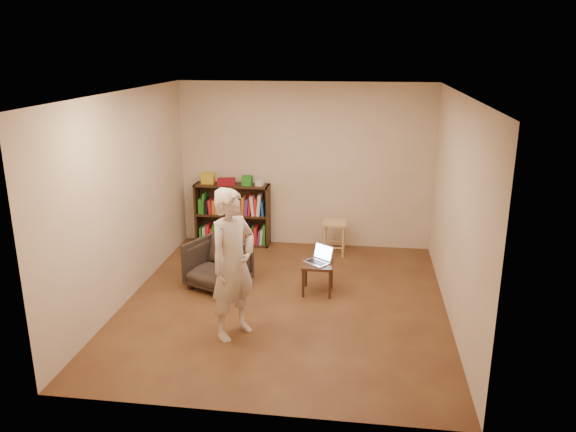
# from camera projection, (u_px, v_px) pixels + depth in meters

# --- Properties ---
(floor) EXTENTS (4.50, 4.50, 0.00)m
(floor) POSITION_uv_depth(u_px,v_px,m) (285.00, 303.00, 7.09)
(floor) COLOR #4B2618
(floor) RESTS_ON ground
(ceiling) EXTENTS (4.50, 4.50, 0.00)m
(ceiling) POSITION_uv_depth(u_px,v_px,m) (284.00, 93.00, 6.34)
(ceiling) COLOR silver
(ceiling) RESTS_ON wall_back
(wall_back) EXTENTS (4.00, 0.00, 4.00)m
(wall_back) POSITION_uv_depth(u_px,v_px,m) (305.00, 166.00, 8.85)
(wall_back) COLOR beige
(wall_back) RESTS_ON floor
(wall_left) EXTENTS (0.00, 4.50, 4.50)m
(wall_left) POSITION_uv_depth(u_px,v_px,m) (126.00, 198.00, 6.98)
(wall_left) COLOR beige
(wall_left) RESTS_ON floor
(wall_right) EXTENTS (0.00, 4.50, 4.50)m
(wall_right) POSITION_uv_depth(u_px,v_px,m) (456.00, 210.00, 6.45)
(wall_right) COLOR beige
(wall_right) RESTS_ON floor
(bookshelf) EXTENTS (1.20, 0.30, 1.00)m
(bookshelf) POSITION_uv_depth(u_px,v_px,m) (233.00, 218.00, 9.10)
(bookshelf) COLOR black
(bookshelf) RESTS_ON floor
(box_yellow) EXTENTS (0.21, 0.16, 0.16)m
(box_yellow) POSITION_uv_depth(u_px,v_px,m) (208.00, 178.00, 8.97)
(box_yellow) COLOR gold
(box_yellow) RESTS_ON bookshelf
(red_cloth) EXTENTS (0.31, 0.26, 0.09)m
(red_cloth) POSITION_uv_depth(u_px,v_px,m) (226.00, 182.00, 8.90)
(red_cloth) COLOR maroon
(red_cloth) RESTS_ON bookshelf
(box_green) EXTENTS (0.15, 0.15, 0.15)m
(box_green) POSITION_uv_depth(u_px,v_px,m) (247.00, 181.00, 8.85)
(box_green) COLOR #257C21
(box_green) RESTS_ON bookshelf
(box_white) EXTENTS (0.13, 0.13, 0.09)m
(box_white) POSITION_uv_depth(u_px,v_px,m) (260.00, 183.00, 8.83)
(box_white) COLOR silver
(box_white) RESTS_ON bookshelf
(stool) EXTENTS (0.36, 0.36, 0.52)m
(stool) POSITION_uv_depth(u_px,v_px,m) (335.00, 228.00, 8.66)
(stool) COLOR tan
(stool) RESTS_ON floor
(armchair) EXTENTS (0.92, 0.93, 0.64)m
(armchair) POSITION_uv_depth(u_px,v_px,m) (218.00, 264.00, 7.48)
(armchair) COLOR #2F271F
(armchair) RESTS_ON floor
(side_table) EXTENTS (0.40, 0.40, 0.41)m
(side_table) POSITION_uv_depth(u_px,v_px,m) (318.00, 268.00, 7.30)
(side_table) COLOR black
(side_table) RESTS_ON floor
(laptop) EXTENTS (0.41, 0.41, 0.23)m
(laptop) POSITION_uv_depth(u_px,v_px,m) (319.00, 258.00, 7.31)
(laptop) COLOR silver
(laptop) RESTS_ON side_table
(person) EXTENTS (0.68, 0.74, 1.69)m
(person) POSITION_uv_depth(u_px,v_px,m) (233.00, 264.00, 6.08)
(person) COLOR beige
(person) RESTS_ON floor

